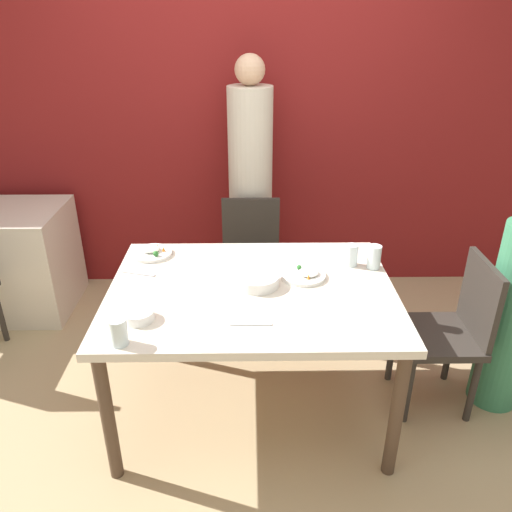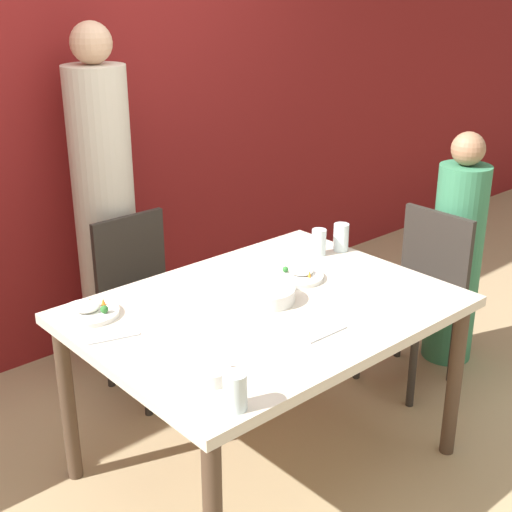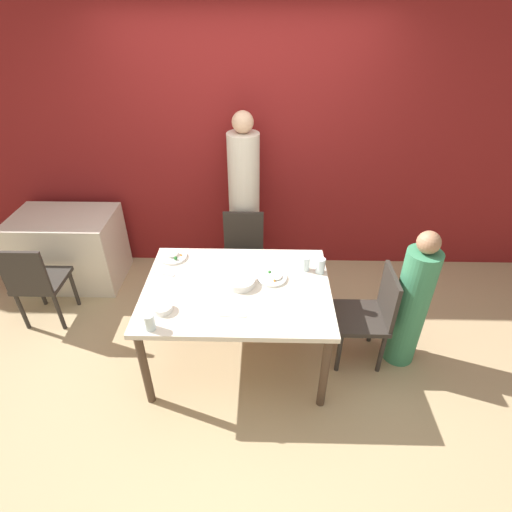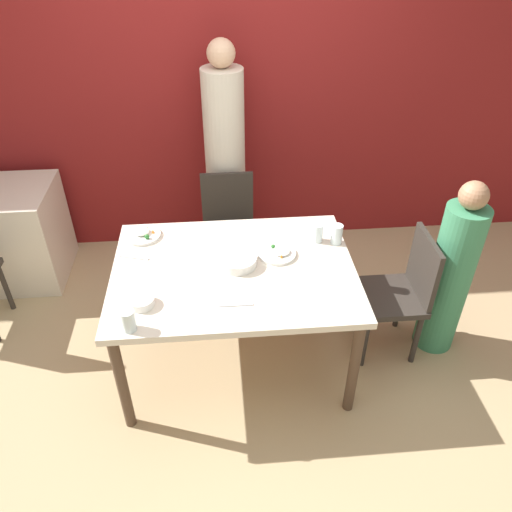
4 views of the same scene
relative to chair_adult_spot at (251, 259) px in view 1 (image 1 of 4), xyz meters
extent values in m
plane|color=tan|center=(0.00, -0.85, -0.46)|extent=(10.00, 10.00, 0.00)
cube|color=maroon|center=(0.00, 0.61, 0.89)|extent=(10.00, 0.06, 2.70)
cube|color=beige|center=(0.00, -0.85, 0.25)|extent=(1.38, 1.03, 0.04)
cylinder|color=#4C3828|center=(-0.63, -1.30, -0.11)|extent=(0.06, 0.06, 0.69)
cylinder|color=#4C3828|center=(0.63, -1.30, -0.11)|extent=(0.06, 0.06, 0.69)
cylinder|color=#4C3828|center=(-0.63, -0.40, -0.11)|extent=(0.06, 0.06, 0.69)
cylinder|color=#4C3828|center=(0.63, -0.40, -0.11)|extent=(0.06, 0.06, 0.69)
cube|color=#2D2823|center=(0.00, -0.07, -0.04)|extent=(0.40, 0.40, 0.04)
cube|color=#2D2823|center=(0.00, 0.12, 0.18)|extent=(0.38, 0.03, 0.41)
cylinder|color=#2D2823|center=(-0.16, -0.23, -0.26)|extent=(0.04, 0.04, 0.40)
cylinder|color=#2D2823|center=(0.17, -0.23, -0.26)|extent=(0.04, 0.04, 0.40)
cylinder|color=#2D2823|center=(-0.16, 0.10, -0.26)|extent=(0.04, 0.04, 0.40)
cylinder|color=#2D2823|center=(0.17, 0.10, -0.26)|extent=(0.04, 0.04, 0.40)
cube|color=#2D2823|center=(0.96, -0.82, -0.04)|extent=(0.40, 0.40, 0.04)
cube|color=#2D2823|center=(1.15, -0.82, 0.18)|extent=(0.03, 0.38, 0.41)
cylinder|color=#2D2823|center=(0.80, -0.66, -0.26)|extent=(0.04, 0.04, 0.40)
cylinder|color=#2D2823|center=(0.80, -0.99, -0.26)|extent=(0.04, 0.04, 0.40)
cylinder|color=#2D2823|center=(1.13, -0.66, -0.26)|extent=(0.04, 0.04, 0.40)
cylinder|color=#2D2823|center=(1.13, -0.99, -0.26)|extent=(0.04, 0.04, 0.40)
cylinder|color=beige|center=(0.00, 0.32, 0.30)|extent=(0.30, 0.30, 1.51)
sphere|color=#DBAD89|center=(0.00, 0.32, 1.15)|extent=(0.19, 0.19, 0.19)
cylinder|color=#387F56|center=(1.33, -0.82, 0.06)|extent=(0.25, 0.25, 1.04)
cylinder|color=white|center=(0.03, -0.82, 0.30)|extent=(0.22, 0.22, 0.05)
cylinder|color=#BC5123|center=(0.03, -0.82, 0.32)|extent=(0.19, 0.19, 0.01)
cylinder|color=white|center=(0.26, -0.75, 0.28)|extent=(0.22, 0.22, 0.02)
ellipsoid|color=white|center=(0.29, -0.75, 0.30)|extent=(0.10, 0.10, 0.02)
sphere|color=#2D702D|center=(0.24, -0.70, 0.30)|extent=(0.02, 0.02, 0.02)
cone|color=orange|center=(0.28, -0.80, 0.30)|extent=(0.01, 0.01, 0.03)
cylinder|color=white|center=(-0.55, -0.48, 0.28)|extent=(0.22, 0.22, 0.02)
ellipsoid|color=white|center=(-0.55, -0.47, 0.30)|extent=(0.10, 0.10, 0.03)
sphere|color=#2D702D|center=(-0.51, -0.53, 0.30)|extent=(0.03, 0.03, 0.03)
cone|color=orange|center=(-0.52, -0.44, 0.30)|extent=(0.02, 0.02, 0.03)
cone|color=orange|center=(-0.48, -0.47, 0.30)|extent=(0.02, 0.02, 0.03)
cylinder|color=white|center=(-0.49, -1.12, 0.29)|extent=(0.14, 0.14, 0.05)
cylinder|color=white|center=(-0.49, -1.12, 0.31)|extent=(0.12, 0.12, 0.01)
cylinder|color=silver|center=(0.63, -0.65, 0.33)|extent=(0.07, 0.07, 0.13)
cylinder|color=silver|center=(0.52, -0.62, 0.33)|extent=(0.06, 0.06, 0.12)
cylinder|color=silver|center=(-0.53, -1.30, 0.33)|extent=(0.07, 0.07, 0.12)
cube|color=silver|center=(-0.57, -0.70, 0.27)|extent=(0.18, 0.07, 0.01)
cube|color=silver|center=(0.00, -1.17, 0.27)|extent=(0.18, 0.02, 0.01)
cylinder|color=#2D2823|center=(-1.60, -0.24, -0.26)|extent=(0.04, 0.04, 0.40)
camera|label=1|loc=(-0.01, -2.95, 1.47)|focal=35.00mm
camera|label=2|loc=(-1.65, -2.64, 1.45)|focal=50.00mm
camera|label=3|loc=(0.20, -3.16, 2.11)|focal=28.00mm
camera|label=4|loc=(-0.07, -3.10, 2.00)|focal=35.00mm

